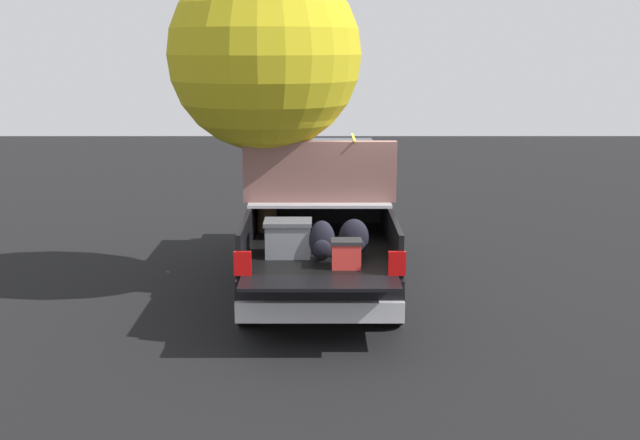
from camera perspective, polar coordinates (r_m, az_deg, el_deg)
ground_plane at (r=12.03m, az=-0.00°, el=-4.52°), size 40.00×40.00×0.00m
pickup_truck at (r=12.15m, az=-0.01°, el=0.41°), size 6.05×2.06×2.23m
tree_background at (r=11.17m, az=-3.91°, el=11.44°), size 2.62×2.62×4.65m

